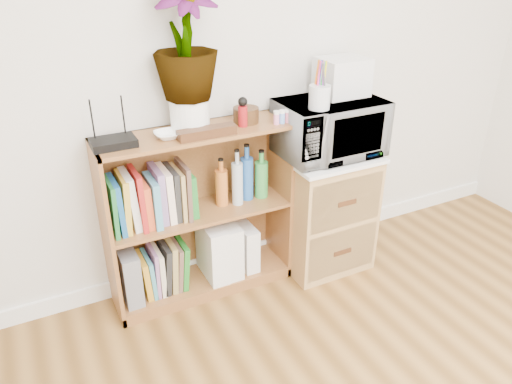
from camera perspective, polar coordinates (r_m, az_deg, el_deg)
skirting_board at (r=3.15m, az=-1.02°, el=-6.79°), size 4.00×0.02×0.10m
bookshelf at (r=2.70m, az=-6.50°, el=-2.60°), size 1.00×0.30×0.95m
wicker_unit at (r=3.01m, az=7.62°, el=-2.12°), size 0.50×0.45×0.70m
microwave at (r=2.78m, az=8.39°, el=7.25°), size 0.56×0.38×0.31m
pen_cup at (r=2.57m, az=7.27°, el=10.70°), size 0.11×0.11×0.12m
small_appliance at (r=2.82m, az=9.79°, el=12.85°), size 0.26×0.21×0.20m
router at (r=2.38m, az=-16.00°, el=5.46°), size 0.20×0.14×0.04m
white_bowl at (r=2.43m, az=-10.04°, el=6.45°), size 0.13×0.13×0.03m
plant_pot at (r=2.49m, az=-7.57°, el=8.75°), size 0.19×0.19×0.16m
potted_plant at (r=2.40m, az=-8.10°, el=16.84°), size 0.31×0.31×0.55m
trinket_box at (r=2.42m, az=-5.62°, el=6.80°), size 0.29×0.07×0.05m
kokeshi_doll at (r=2.54m, az=-1.51°, el=8.66°), size 0.05×0.05×0.11m
wooden_bowl at (r=2.60m, az=-1.17°, el=8.80°), size 0.13×0.13×0.08m
paint_jars at (r=2.59m, az=3.00°, el=8.46°), size 0.12×0.04×0.06m
file_box at (r=2.75m, az=-14.34°, el=-9.06°), size 0.09×0.24×0.30m
magazine_holder_left at (r=2.84m, az=-5.04°, el=-6.63°), size 0.10×0.26×0.33m
magazine_holder_mid at (r=2.87m, az=-3.36°, el=-6.27°), size 0.10×0.26×0.32m
magazine_holder_right at (r=2.92m, az=-1.19°, el=-6.14°), size 0.08×0.21×0.27m
cookbooks at (r=2.56m, az=-11.86°, el=-0.66°), size 0.44×0.20×0.30m
liquor_bottles at (r=2.74m, az=-0.13°, el=1.97°), size 0.47×0.07×0.31m
lower_books at (r=2.80m, az=-10.56°, el=-8.51°), size 0.26×0.19×0.28m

